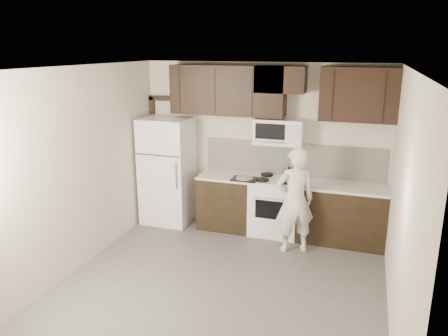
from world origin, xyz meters
The scene contains 14 objects.
floor centered at (0.00, 0.00, 0.00)m, with size 4.50×4.50×0.00m, color #54514F.
back_wall centered at (0.00, 2.25, 1.35)m, with size 4.00×4.00×0.00m, color beige.
ceiling centered at (0.00, 0.00, 2.70)m, with size 4.50×4.50×0.00m, color white.
counter_run centered at (0.60, 1.94, 0.46)m, with size 2.95×0.64×0.91m.
stove centered at (0.30, 1.94, 0.46)m, with size 0.76×0.66×0.94m.
backsplash centered at (0.50, 2.24, 1.18)m, with size 2.90×0.02×0.54m, color silver.
upper_cabinets centered at (0.21, 2.08, 2.28)m, with size 3.48×0.35×0.78m.
microwave centered at (0.30, 2.06, 1.65)m, with size 0.76×0.42×0.40m.
refrigerator centered at (-1.55, 1.89, 0.90)m, with size 0.80×0.76×1.80m.
door_trim centered at (-1.92, 2.21, 1.25)m, with size 0.50×0.08×2.12m.
saucepan centered at (0.48, 2.09, 0.99)m, with size 0.33×0.19×0.18m.
baking_tray centered at (-0.16, 1.75, 0.92)m, with size 0.39×0.29×0.02m, color black.
pizza centered at (-0.16, 1.75, 0.94)m, with size 0.26×0.26×0.02m, color #C5B284.
person centered at (0.70, 1.38, 0.79)m, with size 0.57×0.38×1.57m, color white.
Camera 1 is at (1.58, -4.57, 2.93)m, focal length 35.00 mm.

